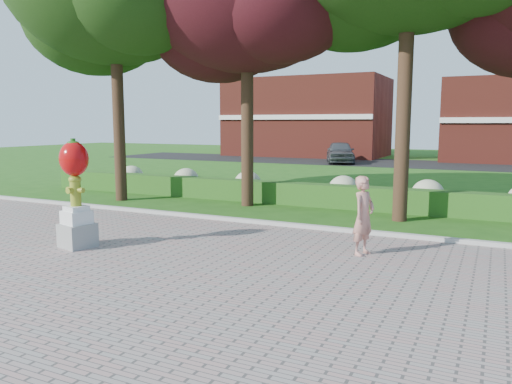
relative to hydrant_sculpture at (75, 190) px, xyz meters
The scene contains 10 objects.
ground 3.42m from the hydrant_sculpture, 26.59° to the left, with size 100.00×100.00×0.00m, color #205214.
walkway 4.06m from the hydrant_sculpture, 43.06° to the right, with size 40.00×14.00×0.04m, color gray.
curb 5.37m from the hydrant_sculpture, 57.62° to the left, with size 40.00×0.18×0.15m, color #ADADA5.
lawn_hedge 8.90m from the hydrant_sculpture, 71.63° to the left, with size 24.00×0.70×0.80m, color #1E4D16.
hydrangea_row 10.01m from the hydrant_sculpture, 70.33° to the left, with size 20.10×1.10×0.99m.
street 29.56m from the hydrant_sculpture, 84.58° to the left, with size 50.00×8.00×0.02m, color black.
building_left 36.18m from the hydrant_sculpture, 101.52° to the left, with size 14.00×8.00×7.00m, color maroon.
hydrant_sculpture is the anchor object (origin of this frame).
woman 6.71m from the hydrant_sculpture, 20.00° to the left, with size 0.65×0.42×1.78m, color tan.
parked_car 27.92m from the hydrant_sculpture, 93.67° to the left, with size 1.94×4.81×1.64m, color #414549.
Camera 1 is at (6.13, -9.99, 2.97)m, focal length 35.00 mm.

